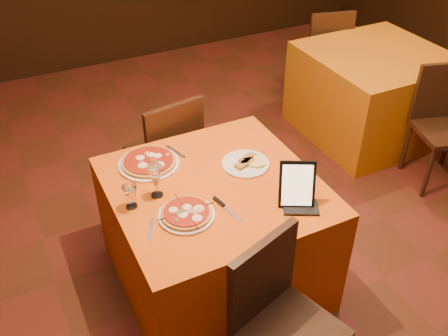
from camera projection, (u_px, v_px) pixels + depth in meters
name	position (u px, v px, depth m)	size (l,w,h in m)	color
floor	(296.00, 252.00, 3.34)	(6.00, 7.00, 0.01)	#5E2D19
main_table	(215.00, 235.00, 2.93)	(1.10, 1.10, 0.75)	#E35A0E
side_table	(372.00, 93.00, 4.34)	(1.10, 1.10, 0.75)	#C1690C
chair_main_near	(291.00, 333.00, 2.29)	(0.43, 0.43, 0.91)	black
chair_main_far	(163.00, 151.00, 3.48)	(0.47, 0.47, 0.91)	black
chair_side_near	(446.00, 131.00, 3.70)	(0.44, 0.44, 0.91)	black
chair_side_far	(321.00, 52.00, 4.86)	(0.36, 0.36, 0.91)	black
pizza_near	(186.00, 214.00, 2.49)	(0.29, 0.29, 0.03)	white
pizza_far	(149.00, 163.00, 2.84)	(0.35, 0.35, 0.03)	white
cutlet_dish	(245.00, 163.00, 2.84)	(0.27, 0.27, 0.03)	white
wine_glass	(156.00, 181.00, 2.58)	(0.08, 0.08, 0.19)	#F8DD8D
water_glass	(130.00, 197.00, 2.52)	(0.07, 0.07, 0.13)	silver
tablet	(297.00, 184.00, 2.51)	(0.18, 0.02, 0.24)	black
knife	(229.00, 211.00, 2.53)	(0.19, 0.02, 0.01)	silver
fork_near	(151.00, 229.00, 2.42)	(0.15, 0.02, 0.01)	silver
fork_far	(176.00, 152.00, 2.95)	(0.17, 0.02, 0.01)	silver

